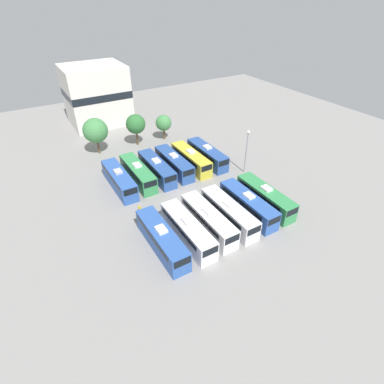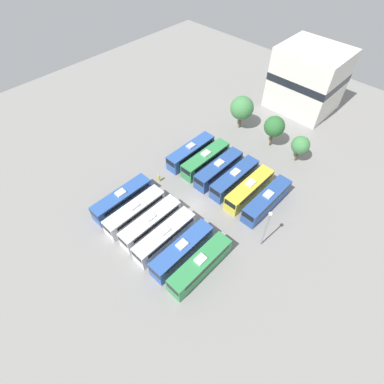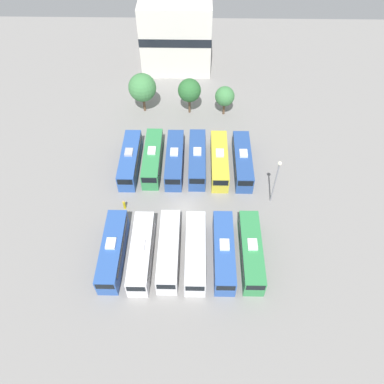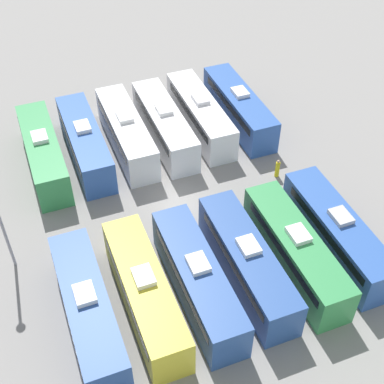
{
  "view_description": "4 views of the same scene",
  "coord_description": "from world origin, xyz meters",
  "px_view_note": "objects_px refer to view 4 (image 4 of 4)",
  "views": [
    {
      "loc": [
        -20.04,
        -34.51,
        28.31
      ],
      "look_at": [
        -0.31,
        -1.45,
        1.76
      ],
      "focal_mm": 28.0,
      "sensor_mm": 36.0,
      "label": 1
    },
    {
      "loc": [
        21.72,
        -23.42,
        40.27
      ],
      "look_at": [
        -1.34,
        0.69,
        1.9
      ],
      "focal_mm": 28.0,
      "sensor_mm": 36.0,
      "label": 2
    },
    {
      "loc": [
        1.66,
        -33.49,
        42.89
      ],
      "look_at": [
        1.05,
        1.18,
        2.11
      ],
      "focal_mm": 35.0,
      "sensor_mm": 36.0,
      "label": 3
    },
    {
      "loc": [
        9.74,
        28.09,
        28.95
      ],
      "look_at": [
        -0.83,
        0.75,
        1.7
      ],
      "focal_mm": 50.0,
      "sensor_mm": 36.0,
      "label": 4
    }
  ],
  "objects_px": {
    "bus_0": "(239,107)",
    "bus_8": "(247,262)",
    "bus_6": "(337,232)",
    "bus_10": "(145,292)",
    "bus_3": "(126,132)",
    "worker_person": "(277,169)",
    "bus_9": "(198,279)",
    "bus_2": "(165,124)",
    "bus_5": "(43,152)",
    "bus_1": "(201,114)",
    "bus_4": "(85,142)",
    "bus_7": "(296,250)",
    "bus_11": "(88,309)"
  },
  "relations": [
    {
      "from": "bus_6",
      "to": "bus_11",
      "type": "xyz_separation_m",
      "value": [
        17.59,
        0.04,
        0.0
      ]
    },
    {
      "from": "bus_10",
      "to": "bus_4",
      "type": "bearing_deg",
      "value": -89.74
    },
    {
      "from": "bus_1",
      "to": "bus_4",
      "type": "relative_size",
      "value": 1.0
    },
    {
      "from": "bus_0",
      "to": "bus_2",
      "type": "relative_size",
      "value": 1.0
    },
    {
      "from": "bus_0",
      "to": "bus_4",
      "type": "xyz_separation_m",
      "value": [
        14.2,
        0.07,
        0.0
      ]
    },
    {
      "from": "bus_5",
      "to": "bus_6",
      "type": "xyz_separation_m",
      "value": [
        -17.54,
        16.32,
        0.0
      ]
    },
    {
      "from": "bus_3",
      "to": "bus_10",
      "type": "relative_size",
      "value": 1.0
    },
    {
      "from": "bus_3",
      "to": "bus_8",
      "type": "height_order",
      "value": "same"
    },
    {
      "from": "bus_7",
      "to": "bus_1",
      "type": "bearing_deg",
      "value": -89.86
    },
    {
      "from": "bus_3",
      "to": "bus_9",
      "type": "relative_size",
      "value": 1.0
    },
    {
      "from": "bus_5",
      "to": "bus_9",
      "type": "bearing_deg",
      "value": 112.89
    },
    {
      "from": "bus_11",
      "to": "bus_3",
      "type": "bearing_deg",
      "value": -113.35
    },
    {
      "from": "bus_10",
      "to": "worker_person",
      "type": "xyz_separation_m",
      "value": [
        -13.87,
        -8.49,
        -0.87
      ]
    },
    {
      "from": "bus_9",
      "to": "bus_2",
      "type": "bearing_deg",
      "value": -101.8
    },
    {
      "from": "bus_4",
      "to": "bus_9",
      "type": "height_order",
      "value": "same"
    },
    {
      "from": "bus_0",
      "to": "bus_2",
      "type": "xyz_separation_m",
      "value": [
        7.19,
        0.11,
        0.0
      ]
    },
    {
      "from": "bus_3",
      "to": "bus_9",
      "type": "xyz_separation_m",
      "value": [
        0.08,
        16.85,
        0.0
      ]
    },
    {
      "from": "bus_4",
      "to": "bus_5",
      "type": "bearing_deg",
      "value": 1.69
    },
    {
      "from": "bus_7",
      "to": "bus_2",
      "type": "bearing_deg",
      "value": -78.1
    },
    {
      "from": "bus_9",
      "to": "bus_10",
      "type": "bearing_deg",
      "value": -4.19
    },
    {
      "from": "bus_2",
      "to": "bus_9",
      "type": "xyz_separation_m",
      "value": [
        3.49,
        16.7,
        0.0
      ]
    },
    {
      "from": "bus_8",
      "to": "bus_9",
      "type": "distance_m",
      "value": 3.55
    },
    {
      "from": "bus_6",
      "to": "bus_10",
      "type": "bearing_deg",
      "value": 0.26
    },
    {
      "from": "bus_1",
      "to": "bus_9",
      "type": "xyz_separation_m",
      "value": [
        6.98,
        17.03,
        0.0
      ]
    },
    {
      "from": "bus_5",
      "to": "bus_1",
      "type": "bearing_deg",
      "value": -178.37
    },
    {
      "from": "bus_1",
      "to": "bus_6",
      "type": "bearing_deg",
      "value": 101.95
    },
    {
      "from": "bus_0",
      "to": "bus_11",
      "type": "distance_m",
      "value": 24.25
    },
    {
      "from": "bus_2",
      "to": "bus_10",
      "type": "xyz_separation_m",
      "value": [
        6.94,
        16.44,
        0.0
      ]
    },
    {
      "from": "bus_8",
      "to": "bus_11",
      "type": "relative_size",
      "value": 1.0
    },
    {
      "from": "bus_7",
      "to": "worker_person",
      "type": "xyz_separation_m",
      "value": [
        -3.39,
        -8.83,
        -0.87
      ]
    },
    {
      "from": "bus_9",
      "to": "worker_person",
      "type": "xyz_separation_m",
      "value": [
        -10.42,
        -8.74,
        -0.87
      ]
    },
    {
      "from": "bus_4",
      "to": "worker_person",
      "type": "height_order",
      "value": "bus_4"
    },
    {
      "from": "bus_10",
      "to": "bus_11",
      "type": "distance_m",
      "value": 3.62
    },
    {
      "from": "bus_9",
      "to": "bus_3",
      "type": "bearing_deg",
      "value": -90.28
    },
    {
      "from": "bus_0",
      "to": "bus_3",
      "type": "bearing_deg",
      "value": -0.25
    },
    {
      "from": "bus_5",
      "to": "bus_11",
      "type": "distance_m",
      "value": 16.36
    },
    {
      "from": "bus_0",
      "to": "worker_person",
      "type": "xyz_separation_m",
      "value": [
        0.26,
        8.07,
        -0.87
      ]
    },
    {
      "from": "bus_3",
      "to": "bus_4",
      "type": "bearing_deg",
      "value": 1.87
    },
    {
      "from": "bus_0",
      "to": "bus_10",
      "type": "height_order",
      "value": "same"
    },
    {
      "from": "bus_4",
      "to": "bus_10",
      "type": "relative_size",
      "value": 1.0
    },
    {
      "from": "bus_1",
      "to": "bus_2",
      "type": "relative_size",
      "value": 1.0
    },
    {
      "from": "bus_7",
      "to": "bus_10",
      "type": "distance_m",
      "value": 10.49
    },
    {
      "from": "bus_8",
      "to": "worker_person",
      "type": "bearing_deg",
      "value": -128.72
    },
    {
      "from": "bus_8",
      "to": "bus_2",
      "type": "bearing_deg",
      "value": -89.79
    },
    {
      "from": "bus_9",
      "to": "bus_11",
      "type": "relative_size",
      "value": 1.0
    },
    {
      "from": "bus_8",
      "to": "bus_11",
      "type": "bearing_deg",
      "value": -0.55
    },
    {
      "from": "bus_5",
      "to": "bus_9",
      "type": "distance_m",
      "value": 18.06
    },
    {
      "from": "bus_2",
      "to": "bus_8",
      "type": "bearing_deg",
      "value": 90.21
    },
    {
      "from": "bus_0",
      "to": "bus_8",
      "type": "height_order",
      "value": "same"
    },
    {
      "from": "bus_6",
      "to": "bus_8",
      "type": "xyz_separation_m",
      "value": [
        6.97,
        0.14,
        0.0
      ]
    }
  ]
}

